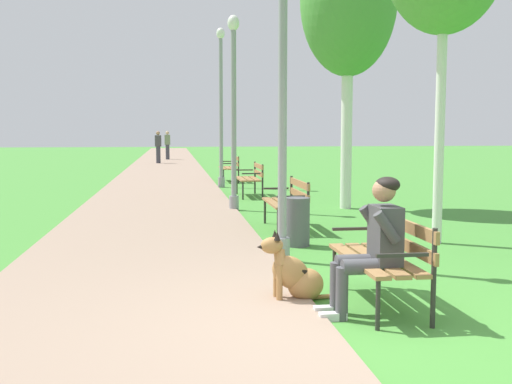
{
  "coord_description": "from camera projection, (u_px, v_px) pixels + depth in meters",
  "views": [
    {
      "loc": [
        -1.48,
        -4.79,
        1.65
      ],
      "look_at": [
        -0.46,
        2.66,
        0.9
      ],
      "focal_mm": 42.88,
      "sensor_mm": 36.0,
      "label": 1
    }
  ],
  "objects": [
    {
      "name": "lamp_post_near",
      "position": [
        283.0,
        88.0,
        7.59
      ],
      "size": [
        0.24,
        0.24,
        4.21
      ],
      "color": "gray",
      "rests_on": "ground"
    },
    {
      "name": "park_bench_mid",
      "position": [
        289.0,
        199.0,
        10.27
      ],
      "size": [
        0.55,
        1.5,
        0.85
      ],
      "color": "olive",
      "rests_on": "ground"
    },
    {
      "name": "pedestrian_further_distant",
      "position": [
        167.0,
        145.0,
        34.76
      ],
      "size": [
        0.32,
        0.22,
        1.65
      ],
      "color": "#383842",
      "rests_on": "ground"
    },
    {
      "name": "paved_path",
      "position": [
        165.0,
        166.0,
        28.5
      ],
      "size": [
        3.29,
        60.0,
        0.04
      ],
      "primitive_type": "cube",
      "color": "gray",
      "rests_on": "ground"
    },
    {
      "name": "birch_tree_third",
      "position": [
        348.0,
        0.0,
        12.66
      ],
      "size": [
        2.01,
        2.06,
        5.99
      ],
      "color": "silver",
      "rests_on": "ground"
    },
    {
      "name": "lamp_post_far",
      "position": [
        221.0,
        106.0,
        17.76
      ],
      "size": [
        0.24,
        0.24,
        4.61
      ],
      "color": "gray",
      "rests_on": "ground"
    },
    {
      "name": "person_seated_on_near_bench",
      "position": [
        373.0,
        241.0,
        5.43
      ],
      "size": [
        0.74,
        0.49,
        1.25
      ],
      "color": "#4C4C51",
      "rests_on": "ground"
    },
    {
      "name": "ground_plane",
      "position": [
        354.0,
        330.0,
        5.09
      ],
      "size": [
        120.0,
        120.0,
        0.0
      ],
      "primitive_type": "plane",
      "color": "#478E38"
    },
    {
      "name": "dog_shepherd",
      "position": [
        295.0,
        275.0,
        5.93
      ],
      "size": [
        0.83,
        0.31,
        0.71
      ],
      "color": "#B27F47",
      "rests_on": "ground"
    },
    {
      "name": "pedestrian_distant",
      "position": [
        158.0,
        147.0,
        30.68
      ],
      "size": [
        0.32,
        0.22,
        1.65
      ],
      "color": "#383842",
      "rests_on": "ground"
    },
    {
      "name": "lamp_post_mid",
      "position": [
        234.0,
        111.0,
        12.59
      ],
      "size": [
        0.24,
        0.24,
        4.0
      ],
      "color": "gray",
      "rests_on": "ground"
    },
    {
      "name": "park_bench_furthest",
      "position": [
        231.0,
        166.0,
        19.99
      ],
      "size": [
        0.55,
        1.5,
        0.85
      ],
      "color": "olive",
      "rests_on": "ground"
    },
    {
      "name": "park_bench_far",
      "position": [
        251.0,
        176.0,
        15.42
      ],
      "size": [
        0.55,
        1.5,
        0.85
      ],
      "color": "olive",
      "rests_on": "ground"
    },
    {
      "name": "park_bench_near",
      "position": [
        385.0,
        252.0,
        5.75
      ],
      "size": [
        0.55,
        1.5,
        0.85
      ],
      "color": "olive",
      "rests_on": "ground"
    },
    {
      "name": "litter_bin",
      "position": [
        297.0,
        222.0,
        8.78
      ],
      "size": [
        0.36,
        0.36,
        0.7
      ],
      "primitive_type": "cylinder",
      "color": "#515156",
      "rests_on": "ground"
    }
  ]
}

